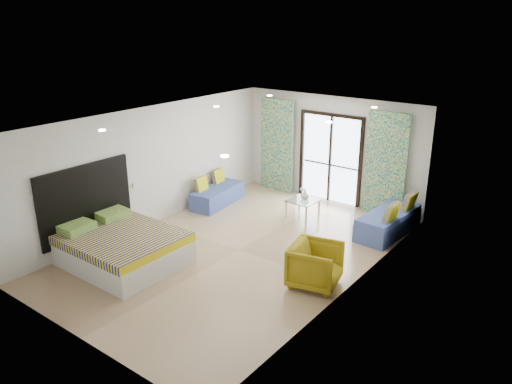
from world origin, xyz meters
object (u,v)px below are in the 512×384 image
Objects in this scene: daybed_left at (217,195)px; daybed_right at (389,222)px; coffee_table at (303,202)px; armchair at (315,263)px; bed at (121,247)px.

daybed_right is at bearing 4.68° from daybed_left.
armchair is (1.88, -2.59, 0.05)m from coffee_table.
daybed_left is (-0.63, 3.53, -0.07)m from bed.
armchair is (-0.15, -2.90, 0.15)m from daybed_right.
bed is 4.40m from coffee_table.
coffee_table is (-2.03, -0.32, 0.10)m from daybed_right.
coffee_table is 0.87× the size of armchair.
daybed_right reaches higher than armchair.
daybed_left is 2.24× the size of coffee_table.
daybed_right is at bearing 50.90° from bed.
armchair is at bearing -33.49° from daybed_left.
daybed_left is at bearing -164.10° from daybed_right.
daybed_right is at bearing 8.83° from coffee_table.
bed is 3.77m from armchair.
coffee_table is 3.20m from armchair.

